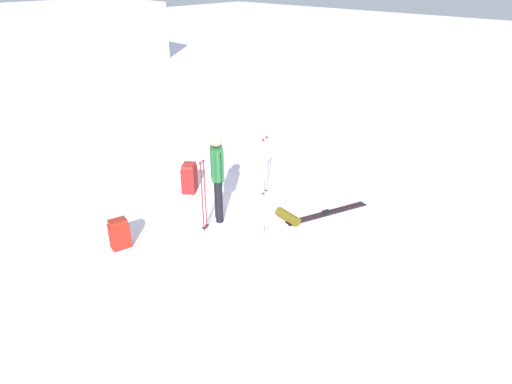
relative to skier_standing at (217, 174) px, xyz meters
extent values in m
plane|color=white|center=(0.30, -0.69, -0.95)|extent=(80.00, 80.00, 0.00)
cylinder|color=black|center=(-0.06, -0.08, -0.53)|extent=(0.14, 0.14, 0.85)
cylinder|color=black|center=(0.06, 0.08, -0.53)|extent=(0.14, 0.14, 0.85)
cube|color=#22612E|center=(0.00, 0.00, 0.20)|extent=(0.38, 0.40, 0.60)
cylinder|color=#22612E|center=(-0.15, -0.19, 0.23)|extent=(0.09, 0.09, 0.58)
cylinder|color=#22612E|center=(0.15, 0.19, 0.23)|extent=(0.09, 0.09, 0.58)
sphere|color=tan|center=(0.00, 0.00, 0.64)|extent=(0.22, 0.22, 0.22)
cube|color=black|center=(1.56, -1.45, -0.94)|extent=(1.74, 0.69, 0.02)
cube|color=black|center=(1.56, -1.45, -0.92)|extent=(0.15, 0.11, 0.03)
cube|color=black|center=(1.60, -1.36, -0.94)|extent=(1.74, 0.69, 0.02)
cube|color=black|center=(1.60, -1.36, -0.92)|extent=(0.15, 0.11, 0.03)
cube|color=maroon|center=(0.41, 1.35, -0.68)|extent=(0.46, 0.44, 0.55)
cube|color=maroon|center=(0.41, 1.35, -0.37)|extent=(0.41, 0.39, 0.08)
cube|color=#A22115|center=(-1.83, 0.53, -0.73)|extent=(0.36, 0.29, 0.46)
cube|color=maroon|center=(-1.83, 0.53, -0.46)|extent=(0.33, 0.26, 0.08)
cylinder|color=maroon|center=(-0.49, -0.11, -0.30)|extent=(0.02, 0.02, 1.32)
sphere|color=#A51919|center=(-0.49, -0.11, 0.39)|extent=(0.05, 0.05, 0.05)
cylinder|color=black|center=(-0.49, -0.11, -0.89)|extent=(0.07, 0.07, 0.01)
cylinder|color=maroon|center=(-0.39, -0.08, -0.30)|extent=(0.02, 0.02, 1.32)
sphere|color=#A51919|center=(-0.39, -0.08, 0.39)|extent=(0.05, 0.05, 0.05)
cylinder|color=black|center=(-0.39, -0.08, -0.89)|extent=(0.07, 0.07, 0.01)
cylinder|color=#BBB8C5|center=(1.30, 0.04, -0.34)|extent=(0.02, 0.02, 1.23)
sphere|color=#A51919|center=(1.30, 0.04, 0.30)|extent=(0.05, 0.05, 0.05)
cylinder|color=black|center=(1.30, 0.04, -0.89)|extent=(0.07, 0.07, 0.01)
cylinder|color=#BBB8C5|center=(1.45, 0.08, -0.34)|extent=(0.02, 0.02, 1.23)
sphere|color=#A51919|center=(1.45, 0.08, 0.30)|extent=(0.05, 0.05, 0.05)
cylinder|color=black|center=(1.45, 0.08, -0.89)|extent=(0.07, 0.07, 0.01)
cylinder|color=#5A5011|center=(0.84, -1.01, -0.86)|extent=(0.27, 0.57, 0.18)
cylinder|color=#B8BCC1|center=(0.04, -1.07, -0.82)|extent=(0.07, 0.07, 0.26)
camera|label=1|loc=(-5.20, -5.77, 3.46)|focal=32.43mm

